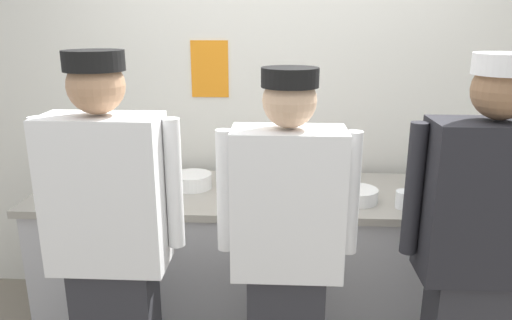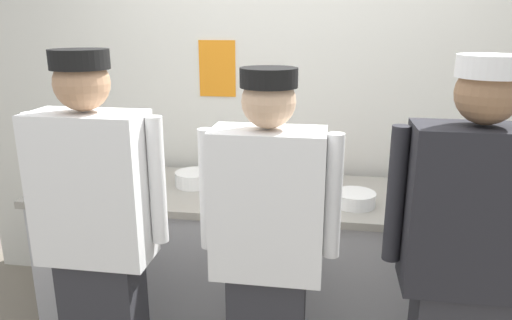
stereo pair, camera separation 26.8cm
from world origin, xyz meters
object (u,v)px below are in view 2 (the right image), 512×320
chef_near_left (97,236)px  sheet_tray (109,185)px  plate_stack_front (194,179)px  ramekin_orange_sauce (309,179)px  plate_stack_rear (355,199)px  deli_cup (402,205)px  chef_far_right (464,264)px  mixing_bowl_steel (445,192)px  ramekin_yellow_sauce (236,191)px  chefs_knife (281,196)px  chef_center (268,251)px  squeeze_bottle_primary (330,177)px  ramekin_red_sauce (266,182)px

chef_near_left → sheet_tray: 0.76m
plate_stack_front → ramekin_orange_sauce: bearing=14.0°
plate_stack_rear → deli_cup: bearing=-19.1°
chef_far_right → sheet_tray: 1.94m
plate_stack_rear → mixing_bowl_steel: mixing_bowl_steel is taller
ramekin_yellow_sauce → deli_cup: 0.89m
plate_stack_front → ramekin_orange_sauce: (0.67, 0.17, -0.02)m
mixing_bowl_steel → chefs_knife: size_ratio=1.38×
chef_center → ramekin_orange_sauce: chef_center is taller
plate_stack_front → mixing_bowl_steel: 1.40m
chef_center → squeeze_bottle_primary: bearing=72.1°
mixing_bowl_steel → chefs_knife: mixing_bowl_steel is taller
chef_near_left → squeeze_bottle_primary: size_ratio=9.11×
squeeze_bottle_primary → deli_cup: bearing=-36.6°
chef_far_right → sheet_tray: size_ratio=4.15×
chef_far_right → deli_cup: 0.59m
plate_stack_front → plate_stack_rear: (0.93, -0.18, -0.01)m
chefs_knife → plate_stack_rear: bearing=-9.7°
chef_center → ramekin_orange_sauce: (0.13, 0.93, 0.02)m
chef_far_right → sheet_tray: (-1.80, 0.71, -0.02)m
plate_stack_front → sheet_tray: (-0.49, -0.11, -0.03)m
ramekin_red_sauce → chefs_knife: bearing=-55.6°
squeeze_bottle_primary → ramekin_red_sauce: size_ratio=1.82×
chef_far_right → squeeze_bottle_primary: (-0.52, 0.83, 0.06)m
chef_near_left → squeeze_bottle_primary: chef_near_left is taller
ramekin_orange_sauce → plate_stack_front: bearing=-166.0°
chef_near_left → plate_stack_front: bearing=76.0°
mixing_bowl_steel → deli_cup: (-0.25, -0.19, -0.01)m
chef_near_left → chefs_knife: (0.73, 0.70, -0.03)m
chef_near_left → chefs_knife: bearing=43.9°
chef_center → ramekin_yellow_sauce: 0.69m
ramekin_red_sauce → deli_cup: (0.74, -0.31, 0.02)m
chef_far_right → ramekin_red_sauce: 1.25m
chef_far_right → squeeze_bottle_primary: 0.99m
mixing_bowl_steel → sheet_tray: (-1.89, -0.04, -0.05)m
squeeze_bottle_primary → chef_far_right: bearing=-57.8°
ramekin_yellow_sauce → chefs_knife: bearing=4.1°
ramekin_red_sauce → ramekin_yellow_sauce: (-0.14, -0.18, -0.00)m
ramekin_orange_sauce → sheet_tray: bearing=-166.5°
plate_stack_rear → deli_cup: (0.23, -0.08, 0.01)m
chef_far_right → sheet_tray: chef_far_right is taller
ramekin_orange_sauce → deli_cup: size_ratio=0.94×
chef_far_right → ramekin_yellow_sauce: 1.25m
plate_stack_front → squeeze_bottle_primary: bearing=0.9°
plate_stack_front → deli_cup: bearing=-12.5°
ramekin_red_sauce → chefs_knife: 0.19m
plate_stack_front → chefs_knife: (0.53, -0.11, -0.04)m
chef_near_left → plate_stack_front: chef_near_left is taller
plate_stack_rear → deli_cup: size_ratio=2.38×
ramekin_red_sauce → ramekin_orange_sauce: bearing=25.0°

